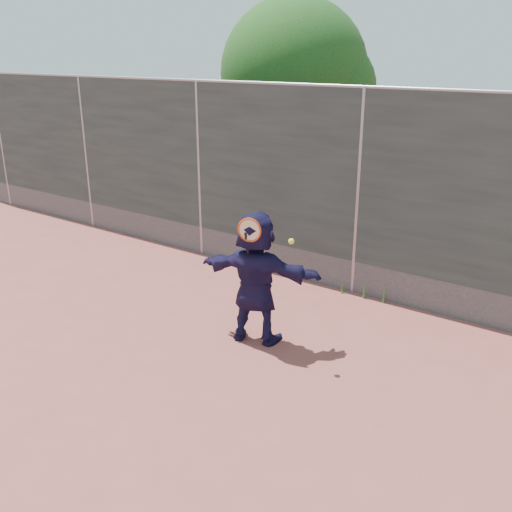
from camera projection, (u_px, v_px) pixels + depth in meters
The scene contains 6 objects.
ground at pixel (202, 399), 6.00m from camera, with size 80.00×80.00×0.00m, color #9E4C42.
player at pixel (256, 278), 6.98m from camera, with size 1.56×0.50×1.69m, color #191439.
fence at pixel (358, 190), 8.14m from camera, with size 20.00×0.06×3.03m.
swing_action at pixel (253, 233), 6.55m from camera, with size 0.72×0.14×0.51m.
tree_left at pixel (301, 78), 11.57m from camera, with size 3.15×3.00×4.53m.
weed_clump at pixel (367, 291), 8.38m from camera, with size 0.68×0.07×0.30m.
Camera 1 is at (3.45, -3.84, 3.46)m, focal length 40.00 mm.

